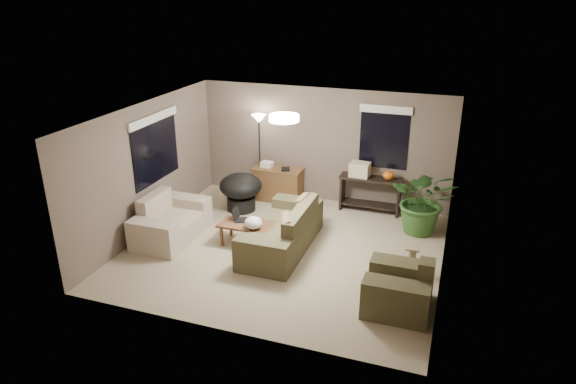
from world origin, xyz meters
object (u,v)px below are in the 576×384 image
(armchair, at_px, (399,290))
(houseplant, at_px, (424,207))
(floor_lamp, at_px, (259,129))
(coffee_table, at_px, (247,227))
(loveseat, at_px, (170,223))
(console_table, at_px, (370,192))
(desk, at_px, (278,184))
(papasan_chair, at_px, (241,189))
(main_sofa, at_px, (284,233))
(cat_scratching_post, at_px, (412,262))

(armchair, height_order, houseplant, houseplant)
(floor_lamp, distance_m, houseplant, 3.81)
(coffee_table, height_order, floor_lamp, floor_lamp)
(loveseat, distance_m, console_table, 4.15)
(coffee_table, relative_size, console_table, 0.77)
(armchair, xyz_separation_m, desk, (-3.12, 3.28, 0.08))
(coffee_table, relative_size, desk, 0.91)
(papasan_chair, relative_size, floor_lamp, 0.62)
(papasan_chair, distance_m, floor_lamp, 1.37)
(console_table, xyz_separation_m, papasan_chair, (-2.60, -0.84, 0.03))
(desk, distance_m, houseplant, 3.25)
(papasan_chair, bearing_deg, loveseat, -114.36)
(loveseat, distance_m, floor_lamp, 2.85)
(main_sofa, bearing_deg, loveseat, -172.04)
(loveseat, bearing_deg, houseplant, 21.89)
(floor_lamp, bearing_deg, houseplant, -9.20)
(papasan_chair, bearing_deg, armchair, -34.44)
(houseplant, bearing_deg, floor_lamp, 170.80)
(armchair, height_order, desk, armchair)
(floor_lamp, bearing_deg, desk, 0.52)
(main_sofa, xyz_separation_m, papasan_chair, (-1.44, 1.32, 0.17))
(loveseat, bearing_deg, main_sofa, 7.96)
(armchair, height_order, papasan_chair, armchair)
(main_sofa, xyz_separation_m, floor_lamp, (-1.30, 2.08, 1.30))
(armchair, distance_m, console_table, 3.53)
(main_sofa, xyz_separation_m, loveseat, (-2.18, -0.30, 0.00))
(coffee_table, xyz_separation_m, desk, (-0.19, 2.16, 0.02))
(console_table, height_order, floor_lamp, floor_lamp)
(console_table, bearing_deg, cat_scratching_post, -63.88)
(desk, distance_m, floor_lamp, 1.29)
(main_sofa, xyz_separation_m, armchair, (2.23, -1.19, 0.00))
(desk, bearing_deg, coffee_table, -85.01)
(floor_lamp, bearing_deg, papasan_chair, -99.97)
(armchair, relative_size, cat_scratching_post, 2.00)
(armchair, distance_m, papasan_chair, 4.46)
(console_table, bearing_deg, loveseat, -143.43)
(floor_lamp, bearing_deg, main_sofa, -57.94)
(console_table, distance_m, cat_scratching_post, 2.60)
(armchair, xyz_separation_m, console_table, (-1.07, 3.36, 0.14))
(loveseat, xyz_separation_m, armchair, (4.41, -0.89, 0.00))
(cat_scratching_post, bearing_deg, console_table, 116.12)
(loveseat, distance_m, armchair, 4.50)
(console_table, bearing_deg, main_sofa, -118.13)
(armchair, bearing_deg, coffee_table, 159.18)
(houseplant, bearing_deg, desk, 169.55)
(desk, relative_size, houseplant, 0.82)
(floor_lamp, bearing_deg, console_table, 2.03)
(coffee_table, xyz_separation_m, houseplant, (3.00, 1.57, 0.17))
(main_sofa, bearing_deg, console_table, 61.87)
(loveseat, height_order, papasan_chair, loveseat)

